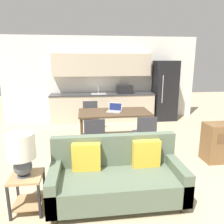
{
  "coord_description": "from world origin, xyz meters",
  "views": [
    {
      "loc": [
        -0.58,
        -2.66,
        1.95
      ],
      "look_at": [
        -0.05,
        1.5,
        0.95
      ],
      "focal_mm": 35.0,
      "sensor_mm": 36.0,
      "label": 1
    }
  ],
  "objects_px": {
    "side_table": "(27,187)",
    "dining_chair_far_left": "(91,115)",
    "refrigerator": "(165,91)",
    "dining_table": "(114,114)",
    "couch": "(117,177)",
    "table_lamp": "(21,151)",
    "laptop": "(115,109)",
    "dining_chair_near_right": "(145,133)",
    "dining_chair_near_left": "(94,136)"
  },
  "relations": [
    {
      "from": "laptop",
      "to": "dining_chair_far_left",
      "type": "bearing_deg",
      "value": 147.35
    },
    {
      "from": "table_lamp",
      "to": "dining_chair_far_left",
      "type": "distance_m",
      "value": 3.29
    },
    {
      "from": "dining_chair_far_left",
      "to": "table_lamp",
      "type": "bearing_deg",
      "value": -108.37
    },
    {
      "from": "refrigerator",
      "to": "table_lamp",
      "type": "height_order",
      "value": "refrigerator"
    },
    {
      "from": "table_lamp",
      "to": "dining_chair_near_left",
      "type": "bearing_deg",
      "value": 56.65
    },
    {
      "from": "table_lamp",
      "to": "couch",
      "type": "bearing_deg",
      "value": 5.54
    },
    {
      "from": "dining_chair_near_right",
      "to": "side_table",
      "type": "bearing_deg",
      "value": 37.87
    },
    {
      "from": "refrigerator",
      "to": "table_lamp",
      "type": "distance_m",
      "value": 5.46
    },
    {
      "from": "dining_chair_near_right",
      "to": "laptop",
      "type": "bearing_deg",
      "value": -56.03
    },
    {
      "from": "laptop",
      "to": "table_lamp",
      "type": "bearing_deg",
      "value": -99.39
    },
    {
      "from": "dining_chair_near_right",
      "to": "laptop",
      "type": "xyz_separation_m",
      "value": [
        -0.52,
        0.8,
        0.33
      ]
    },
    {
      "from": "refrigerator",
      "to": "side_table",
      "type": "distance_m",
      "value": 5.47
    },
    {
      "from": "dining_chair_near_right",
      "to": "dining_chair_far_left",
      "type": "height_order",
      "value": "same"
    },
    {
      "from": "laptop",
      "to": "side_table",
      "type": "bearing_deg",
      "value": -99.09
    },
    {
      "from": "dining_table",
      "to": "laptop",
      "type": "height_order",
      "value": "laptop"
    },
    {
      "from": "refrigerator",
      "to": "laptop",
      "type": "distance_m",
      "value": 2.74
    },
    {
      "from": "couch",
      "to": "table_lamp",
      "type": "distance_m",
      "value": 1.32
    },
    {
      "from": "dining_chair_near_left",
      "to": "couch",
      "type": "bearing_deg",
      "value": 95.03
    },
    {
      "from": "table_lamp",
      "to": "dining_chair_near_left",
      "type": "xyz_separation_m",
      "value": [
        0.96,
        1.46,
        -0.36
      ]
    },
    {
      "from": "couch",
      "to": "dining_chair_near_right",
      "type": "xyz_separation_m",
      "value": [
        0.8,
        1.4,
        0.15
      ]
    },
    {
      "from": "dining_chair_far_left",
      "to": "laptop",
      "type": "relative_size",
      "value": 2.16
    },
    {
      "from": "dining_chair_near_right",
      "to": "dining_chair_far_left",
      "type": "distance_m",
      "value": 1.93
    },
    {
      "from": "couch",
      "to": "dining_chair_near_right",
      "type": "distance_m",
      "value": 1.62
    },
    {
      "from": "refrigerator",
      "to": "dining_table",
      "type": "bearing_deg",
      "value": -135.13
    },
    {
      "from": "dining_table",
      "to": "dining_chair_near_right",
      "type": "distance_m",
      "value": 0.98
    },
    {
      "from": "dining_chair_near_left",
      "to": "refrigerator",
      "type": "bearing_deg",
      "value": -137.49
    },
    {
      "from": "refrigerator",
      "to": "laptop",
      "type": "height_order",
      "value": "refrigerator"
    },
    {
      "from": "dining_table",
      "to": "dining_chair_far_left",
      "type": "relative_size",
      "value": 1.95
    },
    {
      "from": "dining_table",
      "to": "table_lamp",
      "type": "distance_m",
      "value": 2.75
    },
    {
      "from": "table_lamp",
      "to": "laptop",
      "type": "bearing_deg",
      "value": 57.17
    },
    {
      "from": "refrigerator",
      "to": "dining_chair_far_left",
      "type": "relative_size",
      "value": 2.26
    },
    {
      "from": "dining_table",
      "to": "couch",
      "type": "height_order",
      "value": "couch"
    },
    {
      "from": "refrigerator",
      "to": "dining_chair_near_left",
      "type": "xyz_separation_m",
      "value": [
        -2.47,
        -2.79,
        -0.48
      ]
    },
    {
      "from": "side_table",
      "to": "table_lamp",
      "type": "bearing_deg",
      "value": -156.76
    },
    {
      "from": "dining_table",
      "to": "couch",
      "type": "distance_m",
      "value": 2.23
    },
    {
      "from": "couch",
      "to": "table_lamp",
      "type": "relative_size",
      "value": 3.2
    },
    {
      "from": "side_table",
      "to": "dining_chair_far_left",
      "type": "xyz_separation_m",
      "value": [
        0.93,
        3.12,
        0.15
      ]
    },
    {
      "from": "side_table",
      "to": "dining_chair_far_left",
      "type": "bearing_deg",
      "value": 73.44
    },
    {
      "from": "dining_chair_near_left",
      "to": "dining_chair_far_left",
      "type": "bearing_deg",
      "value": -95.58
    },
    {
      "from": "table_lamp",
      "to": "laptop",
      "type": "relative_size",
      "value": 1.45
    },
    {
      "from": "laptop",
      "to": "couch",
      "type": "bearing_deg",
      "value": -73.76
    },
    {
      "from": "dining_chair_near_right",
      "to": "laptop",
      "type": "distance_m",
      "value": 1.01
    },
    {
      "from": "refrigerator",
      "to": "dining_table",
      "type": "distance_m",
      "value": 2.76
    },
    {
      "from": "couch",
      "to": "dining_chair_far_left",
      "type": "distance_m",
      "value": 3.03
    },
    {
      "from": "couch",
      "to": "dining_chair_far_left",
      "type": "relative_size",
      "value": 2.14
    },
    {
      "from": "dining_table",
      "to": "side_table",
      "type": "xyz_separation_m",
      "value": [
        -1.46,
        -2.3,
        -0.37
      ]
    },
    {
      "from": "side_table",
      "to": "table_lamp",
      "type": "xyz_separation_m",
      "value": [
        -0.02,
        -0.01,
        0.51
      ]
    },
    {
      "from": "couch",
      "to": "laptop",
      "type": "distance_m",
      "value": 2.27
    },
    {
      "from": "side_table",
      "to": "dining_chair_near_right",
      "type": "relative_size",
      "value": 0.59
    },
    {
      "from": "refrigerator",
      "to": "table_lamp",
      "type": "relative_size",
      "value": 3.38
    }
  ]
}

